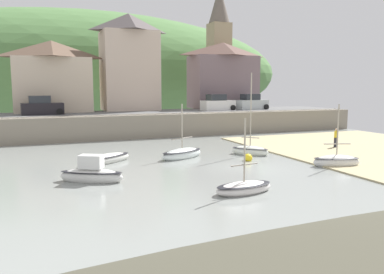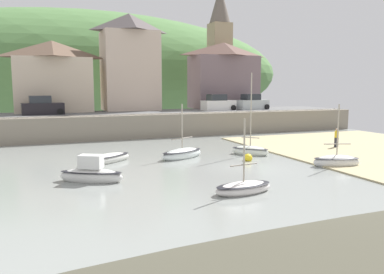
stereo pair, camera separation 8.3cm
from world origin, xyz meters
TOP-DOWN VIEW (x-y plane):
  - ground at (1.40, -9.56)m, footprint 48.00×41.00m
  - quay_seawall at (0.00, 17.50)m, footprint 48.00×9.40m
  - hillside_backdrop at (-3.88, 55.20)m, footprint 80.00×44.00m
  - waterfront_building_left at (-10.47, 25.20)m, footprint 8.58×5.81m
  - waterfront_building_centre at (-1.57, 25.20)m, footprint 6.81×5.38m
  - waterfront_building_right at (11.13, 25.20)m, footprint 8.96×5.00m
  - church_with_spire at (12.42, 29.20)m, footprint 3.00×3.00m
  - rowboat_small_beached at (-2.40, 4.48)m, footprint 4.00×2.78m
  - sailboat_blue_trim at (3.03, 3.85)m, footprint 2.79×2.94m
  - sailboat_far_left at (6.13, -2.18)m, footprint 3.32×2.08m
  - dinghy_open_wooden at (-7.95, 4.73)m, footprint 4.15×3.18m
  - fishing_boat_green at (-2.81, -5.61)m, footprint 3.34×1.73m
  - sailboat_nearest_shore at (-9.63, -0.45)m, footprint 3.72×2.76m
  - parked_car_near_slipway at (-11.82, 20.70)m, footprint 4.21×1.99m
  - parked_car_by_wall at (8.22, 20.70)m, footprint 4.24×2.07m
  - parked_car_end_of_row at (12.96, 20.70)m, footprint 4.26×2.14m
  - person_on_slipway at (11.57, 3.95)m, footprint 0.34×0.34m
  - mooring_buoy at (1.63, 1.73)m, footprint 0.63×0.63m

SIDE VIEW (x-z plane):
  - ground at x=1.40m, z-range -0.14..0.47m
  - mooring_buoy at x=1.63m, z-range -0.13..0.51m
  - fishing_boat_green at x=-2.81m, z-range -1.71..2.20m
  - dinghy_open_wooden at x=-7.95m, z-range -0.16..0.67m
  - rowboat_small_beached at x=-2.40m, z-range -1.82..2.42m
  - sailboat_far_left at x=6.13m, z-range -1.87..2.51m
  - sailboat_blue_trim at x=3.03m, z-range -2.95..3.59m
  - sailboat_nearest_shore at x=-9.63m, z-range -0.45..1.29m
  - person_on_slipway at x=11.57m, z-range 0.17..1.79m
  - quay_seawall at x=0.00m, z-range 0.16..2.56m
  - parked_car_near_slipway at x=-11.82m, z-range 2.23..4.18m
  - parked_car_by_wall at x=8.22m, z-range 2.23..4.18m
  - parked_car_end_of_row at x=12.96m, z-range 2.23..4.18m
  - waterfront_building_left at x=-10.47m, z-range 2.47..10.50m
  - waterfront_building_right at x=11.13m, z-range 2.47..11.14m
  - hillside_backdrop at x=-3.88m, z-range -3.35..18.99m
  - waterfront_building_centre at x=-1.57m, z-range 2.49..14.07m
  - church_with_spire at x=12.42m, z-range 2.66..19.85m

